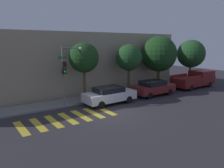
{
  "coord_description": "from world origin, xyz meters",
  "views": [
    {
      "loc": [
        -8.42,
        -11.99,
        4.89
      ],
      "look_at": [
        1.58,
        2.1,
        1.6
      ],
      "focal_mm": 35.0,
      "sensor_mm": 36.0,
      "label": 1
    }
  ],
  "objects_px": {
    "pickup_truck": "(195,79)",
    "tree_near_corner": "(84,58)",
    "tree_midblock": "(129,58)",
    "sedan_middle": "(153,87)",
    "traffic_light_pole": "(68,65)",
    "tree_far_end": "(159,54)",
    "tree_behind_truck": "(191,54)",
    "sedan_near_corner": "(110,95)"
  },
  "relations": [
    {
      "from": "sedan_near_corner",
      "to": "sedan_middle",
      "type": "xyz_separation_m",
      "value": [
        5.0,
        0.0,
        0.01
      ]
    },
    {
      "from": "pickup_truck",
      "to": "tree_near_corner",
      "type": "height_order",
      "value": "tree_near_corner"
    },
    {
      "from": "tree_midblock",
      "to": "tree_far_end",
      "type": "bearing_deg",
      "value": 0.0
    },
    {
      "from": "tree_midblock",
      "to": "tree_behind_truck",
      "type": "xyz_separation_m",
      "value": [
        9.66,
        -0.0,
        0.1
      ]
    },
    {
      "from": "tree_near_corner",
      "to": "tree_midblock",
      "type": "bearing_deg",
      "value": 0.0
    },
    {
      "from": "tree_midblock",
      "to": "sedan_middle",
      "type": "bearing_deg",
      "value": -54.09
    },
    {
      "from": "traffic_light_pole",
      "to": "tree_far_end",
      "type": "xyz_separation_m",
      "value": [
        10.66,
        0.67,
        0.49
      ]
    },
    {
      "from": "sedan_middle",
      "to": "sedan_near_corner",
      "type": "bearing_deg",
      "value": 180.0
    },
    {
      "from": "sedan_near_corner",
      "to": "pickup_truck",
      "type": "distance_m",
      "value": 11.48
    },
    {
      "from": "tree_far_end",
      "to": "tree_behind_truck",
      "type": "bearing_deg",
      "value": -0.0
    },
    {
      "from": "traffic_light_pole",
      "to": "sedan_near_corner",
      "type": "bearing_deg",
      "value": -23.19
    },
    {
      "from": "sedan_near_corner",
      "to": "tree_near_corner",
      "type": "relative_size",
      "value": 0.88
    },
    {
      "from": "tree_far_end",
      "to": "tree_midblock",
      "type": "bearing_deg",
      "value": 180.0
    },
    {
      "from": "tree_near_corner",
      "to": "traffic_light_pole",
      "type": "bearing_deg",
      "value": -158.96
    },
    {
      "from": "sedan_middle",
      "to": "tree_behind_truck",
      "type": "height_order",
      "value": "tree_behind_truck"
    },
    {
      "from": "traffic_light_pole",
      "to": "sedan_middle",
      "type": "height_order",
      "value": "traffic_light_pole"
    },
    {
      "from": "tree_far_end",
      "to": "tree_behind_truck",
      "type": "xyz_separation_m",
      "value": [
        5.55,
        -0.0,
        -0.13
      ]
    },
    {
      "from": "sedan_middle",
      "to": "pickup_truck",
      "type": "xyz_separation_m",
      "value": [
        6.49,
        -0.0,
        0.15
      ]
    },
    {
      "from": "sedan_middle",
      "to": "tree_near_corner",
      "type": "distance_m",
      "value": 7.13
    },
    {
      "from": "tree_midblock",
      "to": "tree_near_corner",
      "type": "bearing_deg",
      "value": 180.0
    },
    {
      "from": "traffic_light_pole",
      "to": "tree_near_corner",
      "type": "xyz_separation_m",
      "value": [
        1.73,
        0.67,
        0.45
      ]
    },
    {
      "from": "sedan_middle",
      "to": "tree_midblock",
      "type": "xyz_separation_m",
      "value": [
        -1.4,
        1.93,
        2.71
      ]
    },
    {
      "from": "traffic_light_pole",
      "to": "sedan_middle",
      "type": "xyz_separation_m",
      "value": [
        7.95,
        -1.27,
        -2.45
      ]
    },
    {
      "from": "tree_midblock",
      "to": "tree_far_end",
      "type": "height_order",
      "value": "tree_far_end"
    },
    {
      "from": "pickup_truck",
      "to": "tree_behind_truck",
      "type": "distance_m",
      "value": 3.73
    },
    {
      "from": "sedan_near_corner",
      "to": "sedan_middle",
      "type": "distance_m",
      "value": 5.0
    },
    {
      "from": "sedan_near_corner",
      "to": "tree_behind_truck",
      "type": "xyz_separation_m",
      "value": [
        13.25,
        1.93,
        2.82
      ]
    },
    {
      "from": "traffic_light_pole",
      "to": "tree_behind_truck",
      "type": "bearing_deg",
      "value": 2.35
    },
    {
      "from": "tree_behind_truck",
      "to": "sedan_middle",
      "type": "bearing_deg",
      "value": -166.83
    },
    {
      "from": "sedan_middle",
      "to": "tree_far_end",
      "type": "xyz_separation_m",
      "value": [
        2.71,
        1.93,
        2.94
      ]
    },
    {
      "from": "tree_midblock",
      "to": "sedan_near_corner",
      "type": "bearing_deg",
      "value": -151.76
    },
    {
      "from": "tree_midblock",
      "to": "traffic_light_pole",
      "type": "bearing_deg",
      "value": -174.19
    },
    {
      "from": "sedan_near_corner",
      "to": "pickup_truck",
      "type": "relative_size",
      "value": 0.79
    },
    {
      "from": "tree_midblock",
      "to": "tree_behind_truck",
      "type": "distance_m",
      "value": 9.66
    },
    {
      "from": "traffic_light_pole",
      "to": "tree_near_corner",
      "type": "bearing_deg",
      "value": 21.04
    },
    {
      "from": "sedan_near_corner",
      "to": "sedan_middle",
      "type": "bearing_deg",
      "value": 0.0
    },
    {
      "from": "traffic_light_pole",
      "to": "sedan_middle",
      "type": "bearing_deg",
      "value": -9.04
    },
    {
      "from": "pickup_truck",
      "to": "tree_behind_truck",
      "type": "height_order",
      "value": "tree_behind_truck"
    },
    {
      "from": "traffic_light_pole",
      "to": "sedan_middle",
      "type": "distance_m",
      "value": 8.41
    },
    {
      "from": "pickup_truck",
      "to": "sedan_middle",
      "type": "bearing_deg",
      "value": 180.0
    },
    {
      "from": "pickup_truck",
      "to": "tree_near_corner",
      "type": "bearing_deg",
      "value": 171.35
    },
    {
      "from": "traffic_light_pole",
      "to": "tree_behind_truck",
      "type": "relative_size",
      "value": 0.89
    }
  ]
}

